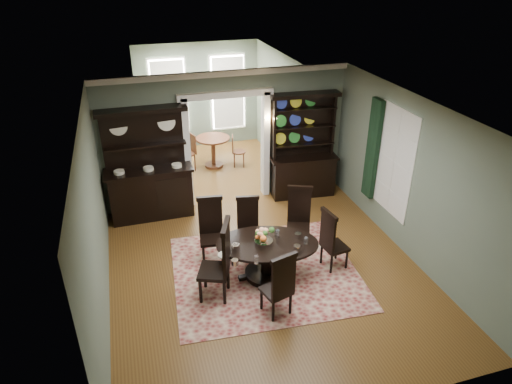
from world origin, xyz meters
TOP-DOWN VIEW (x-y plane):
  - room at (0.00, 0.04)m, footprint 5.51×6.01m
  - parlor at (0.00, 5.53)m, footprint 3.51×3.50m
  - doorway_trim at (0.00, 3.00)m, footprint 2.08×0.25m
  - right_window at (2.69, 0.93)m, footprint 0.15×1.47m
  - wall_sconce at (0.95, 2.85)m, footprint 0.27×0.21m
  - rug at (-0.02, 0.04)m, footprint 3.47×3.12m
  - dining_table at (-0.02, -0.06)m, footprint 2.02×2.02m
  - centerpiece at (-0.08, -0.05)m, footprint 1.60×1.03m
  - chair_far_left at (-0.84, 0.81)m, footprint 0.51×0.49m
  - chair_far_mid at (-0.13, 0.80)m, footprint 0.49×0.47m
  - chair_far_right at (0.87, 0.72)m, footprint 0.59×0.58m
  - chair_end_left at (-0.92, -0.37)m, footprint 0.66×0.68m
  - chair_end_right at (1.14, -0.16)m, footprint 0.48×0.50m
  - chair_near at (-0.14, -1.09)m, footprint 0.54×0.52m
  - sideboard at (-1.78, 2.72)m, footprint 1.83×0.67m
  - welsh_dresser at (1.74, 2.73)m, footprint 1.60×0.69m
  - parlor_table at (0.04, 4.87)m, footprint 0.89×0.89m
  - parlor_chair_left at (-0.61, 4.85)m, footprint 0.45×0.44m
  - parlor_chair_right at (0.65, 4.73)m, footprint 0.39×0.38m

SIDE VIEW (x-z plane):
  - rug at x=-0.02m, z-range 0.00..0.01m
  - parlor_chair_right at x=0.65m, z-range 0.03..0.89m
  - dining_table at x=-0.02m, z-range 0.14..0.84m
  - parlor_chair_left at x=-0.61m, z-range 0.03..1.01m
  - parlor_table at x=0.04m, z-range 0.13..0.95m
  - chair_far_mid at x=-0.13m, z-range 0.03..1.18m
  - chair_end_right at x=1.14m, z-range 0.03..1.22m
  - chair_near at x=-0.14m, z-range 0.03..1.23m
  - chair_far_left at x=-0.84m, z-range 0.03..1.28m
  - chair_far_right at x=0.87m, z-range 0.03..1.28m
  - chair_end_left at x=-0.92m, z-range 0.04..1.47m
  - centerpiece at x=-0.08m, z-range 0.65..0.91m
  - sideboard at x=-1.78m, z-range -0.36..2.04m
  - welsh_dresser at x=1.74m, z-range -0.34..2.10m
  - parlor at x=0.00m, z-range 0.01..3.02m
  - room at x=0.00m, z-range 0.07..3.08m
  - right_window at x=2.69m, z-range 0.54..2.66m
  - doorway_trim at x=0.00m, z-range 0.33..2.90m
  - wall_sconce at x=0.95m, z-range 1.79..1.99m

